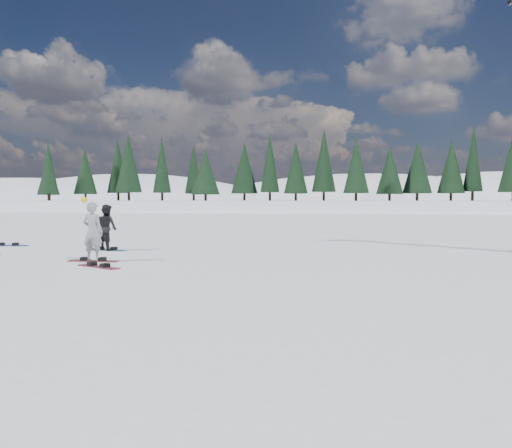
{
  "coord_description": "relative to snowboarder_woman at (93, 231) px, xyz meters",
  "views": [
    {
      "loc": [
        6.24,
        -14.41,
        1.89
      ],
      "look_at": [
        4.03,
        0.43,
        1.1
      ],
      "focal_mm": 35.0,
      "sensor_mm": 36.0,
      "label": 1
    }
  ],
  "objects": [
    {
      "name": "ground",
      "position": [
        0.71,
        0.57,
        -0.9
      ],
      "size": [
        420.0,
        420.0,
        0.0
      ],
      "primitive_type": "plane",
      "color": "white",
      "rests_on": "ground"
    },
    {
      "name": "alpine_backdrop",
      "position": [
        -11.02,
        189.74,
        -14.87
      ],
      "size": [
        412.5,
        227.0,
        53.2
      ],
      "color": "white",
      "rests_on": "ground"
    },
    {
      "name": "snowboarder_woman",
      "position": [
        0.0,
        0.0,
        0.0
      ],
      "size": [
        0.71,
        0.52,
        1.92
      ],
      "rotation": [
        0.0,
        0.0,
        2.98
      ],
      "color": "#9A9A9F",
      "rests_on": "ground"
    },
    {
      "name": "snowboarder_man",
      "position": [
        -1.0,
        3.06,
        -0.07
      ],
      "size": [
        1.01,
        0.94,
        1.65
      ],
      "primitive_type": "imported",
      "rotation": [
        0.0,
        0.0,
        2.62
      ],
      "color": "black",
      "rests_on": "ground"
    },
    {
      "name": "snowboard_woman",
      "position": [
        0.0,
        0.0,
        -0.88
      ],
      "size": [
        1.51,
        0.32,
        0.03
      ],
      "primitive_type": "cube",
      "rotation": [
        0.0,
        0.0,
        0.03
      ],
      "color": "maroon",
      "rests_on": "ground"
    },
    {
      "name": "snowboard_man",
      "position": [
        -1.0,
        3.06,
        -0.88
      ],
      "size": [
        1.53,
        0.55,
        0.03
      ],
      "primitive_type": "cube",
      "rotation": [
        0.0,
        0.0,
        -0.18
      ],
      "color": "#1A5F92",
      "rests_on": "ground"
    },
    {
      "name": "snowboard_loose_c",
      "position": [
        -5.56,
        4.03,
        -0.88
      ],
      "size": [
        1.52,
        0.45,
        0.03
      ],
      "primitive_type": "cube",
      "rotation": [
        0.0,
        0.0,
        0.12
      ],
      "color": "navy",
      "rests_on": "ground"
    },
    {
      "name": "snowboard_loose_b",
      "position": [
        0.72,
        -1.14,
        -0.88
      ],
      "size": [
        1.46,
        0.94,
        0.03
      ],
      "primitive_type": "cube",
      "rotation": [
        0.0,
        0.0,
        -0.48
      ],
      "color": "maroon",
      "rests_on": "ground"
    }
  ]
}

